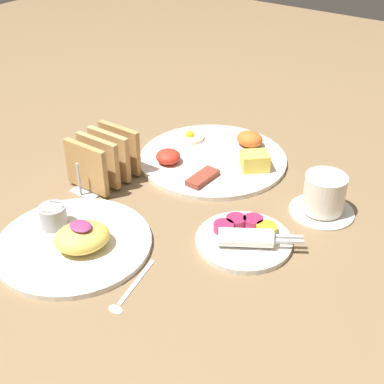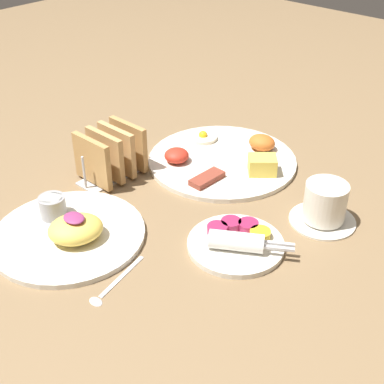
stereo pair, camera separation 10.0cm
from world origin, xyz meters
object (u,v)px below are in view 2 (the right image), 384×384
(plate_foreground, at_px, (69,230))
(plate_condiments, at_px, (238,240))
(toast_rack, at_px, (111,155))
(plate_breakfast, at_px, (224,159))
(coffee_cup, at_px, (325,205))

(plate_foreground, bearing_deg, plate_condiments, 37.34)
(toast_rack, bearing_deg, plate_foreground, -61.28)
(plate_breakfast, bearing_deg, plate_foreground, -95.21)
(plate_breakfast, height_order, toast_rack, toast_rack)
(coffee_cup, bearing_deg, plate_breakfast, 170.25)
(plate_breakfast, distance_m, toast_rack, 0.24)
(plate_breakfast, relative_size, toast_rack, 2.14)
(plate_condiments, distance_m, coffee_cup, 0.18)
(plate_condiments, xyz_separation_m, toast_rack, (-0.33, 0.01, 0.04))
(plate_breakfast, height_order, plate_foreground, plate_foreground)
(plate_breakfast, xyz_separation_m, coffee_cup, (0.27, -0.05, 0.03))
(plate_foreground, height_order, toast_rack, toast_rack)
(plate_breakfast, relative_size, coffee_cup, 2.64)
(plate_breakfast, distance_m, coffee_cup, 0.27)
(plate_foreground, bearing_deg, plate_breakfast, 84.79)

